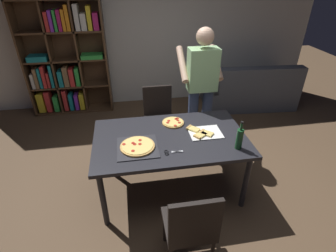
# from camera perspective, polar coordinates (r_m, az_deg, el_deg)

# --- Properties ---
(ground_plane) EXTENTS (12.00, 12.00, 0.00)m
(ground_plane) POSITION_cam_1_polar(r_m,az_deg,el_deg) (3.36, 0.44, -13.06)
(ground_plane) COLOR brown
(back_wall) EXTENTS (6.40, 0.10, 2.80)m
(back_wall) POSITION_cam_1_polar(r_m,az_deg,el_deg) (5.07, -4.91, 20.40)
(back_wall) COLOR silver
(back_wall) RESTS_ON ground_plane
(dining_table) EXTENTS (1.68, 1.01, 0.75)m
(dining_table) POSITION_cam_1_polar(r_m,az_deg,el_deg) (2.93, 0.49, -3.50)
(dining_table) COLOR #232328
(dining_table) RESTS_ON ground_plane
(chair_near_camera) EXTENTS (0.42, 0.42, 0.90)m
(chair_near_camera) POSITION_cam_1_polar(r_m,az_deg,el_deg) (2.34, 5.00, -20.86)
(chair_near_camera) COLOR black
(chair_near_camera) RESTS_ON ground_plane
(chair_far_side) EXTENTS (0.42, 0.42, 0.90)m
(chair_far_side) POSITION_cam_1_polar(r_m,az_deg,el_deg) (3.85, -2.09, 2.77)
(chair_far_side) COLOR black
(chair_far_side) RESTS_ON ground_plane
(couch) EXTENTS (1.76, 0.98, 0.85)m
(couch) POSITION_cam_1_polar(r_m,az_deg,el_deg) (5.34, 17.16, 7.33)
(couch) COLOR #4C515B
(couch) RESTS_ON ground_plane
(bookshelf) EXTENTS (1.40, 0.35, 1.95)m
(bookshelf) POSITION_cam_1_polar(r_m,az_deg,el_deg) (5.06, -21.43, 12.94)
(bookshelf) COLOR #513823
(bookshelf) RESTS_ON ground_plane
(person_serving_pizza) EXTENTS (0.55, 0.54, 1.75)m
(person_serving_pizza) POSITION_cam_1_polar(r_m,az_deg,el_deg) (3.56, 7.26, 8.68)
(person_serving_pizza) COLOR #38476B
(person_serving_pizza) RESTS_ON ground_plane
(pepperoni_pizza_on_tray) EXTENTS (0.42, 0.42, 0.04)m
(pepperoni_pizza_on_tray) POSITION_cam_1_polar(r_m,az_deg,el_deg) (2.73, -6.66, -4.46)
(pepperoni_pizza_on_tray) COLOR #2D2D33
(pepperoni_pizza_on_tray) RESTS_ON dining_table
(pizza_slices_on_towel) EXTENTS (0.38, 0.30, 0.03)m
(pizza_slices_on_towel) POSITION_cam_1_polar(r_m,az_deg,el_deg) (2.97, 7.52, -1.41)
(pizza_slices_on_towel) COLOR white
(pizza_slices_on_towel) RESTS_ON dining_table
(wine_bottle) EXTENTS (0.07, 0.07, 0.32)m
(wine_bottle) POSITION_cam_1_polar(r_m,az_deg,el_deg) (2.75, 15.29, -2.62)
(wine_bottle) COLOR #194723
(wine_bottle) RESTS_ON dining_table
(kitchen_scissors) EXTENTS (0.19, 0.09, 0.01)m
(kitchen_scissors) POSITION_cam_1_polar(r_m,az_deg,el_deg) (2.65, 0.50, -5.72)
(kitchen_scissors) COLOR silver
(kitchen_scissors) RESTS_ON dining_table
(second_pizza_plain) EXTENTS (0.26, 0.26, 0.03)m
(second_pizza_plain) POSITION_cam_1_polar(r_m,az_deg,el_deg) (3.13, 1.11, 0.79)
(second_pizza_plain) COLOR tan
(second_pizza_plain) RESTS_ON dining_table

